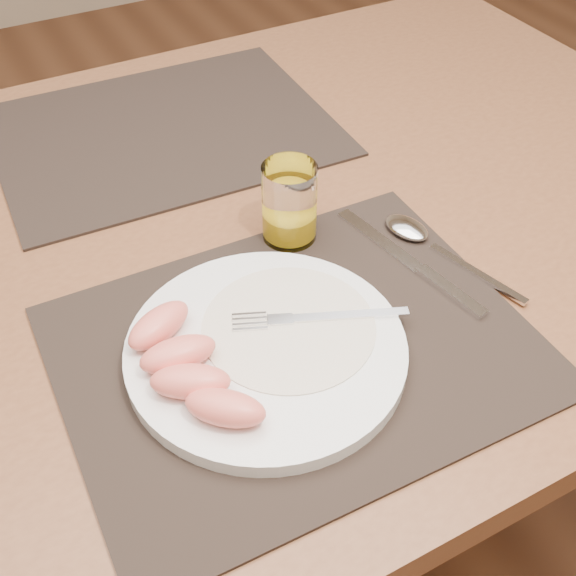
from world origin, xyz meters
The scene contains 11 objects.
ground centered at (0.00, 0.00, 0.00)m, with size 5.00×5.00×0.00m, color brown.
table centered at (0.00, 0.00, 0.67)m, with size 1.40×0.90×0.75m.
placemat_near centered at (-0.02, -0.22, 0.75)m, with size 0.45×0.35×0.00m, color black.
placemat_far centered at (0.02, 0.22, 0.75)m, with size 0.45×0.35×0.00m, color black.
plate centered at (-0.05, -0.22, 0.76)m, with size 0.27×0.27×0.02m, color white.
plate_dressing centered at (-0.02, -0.21, 0.77)m, with size 0.17×0.17×0.00m.
fork centered at (0.00, -0.20, 0.77)m, with size 0.17×0.08×0.00m.
knife centered at (0.16, -0.19, 0.76)m, with size 0.05×0.22×0.01m.
spoon centered at (0.19, -0.14, 0.76)m, with size 0.07×0.19×0.01m.
juice_glass centered at (0.06, -0.06, 0.80)m, with size 0.06×0.06×0.09m.
grapefruit_wedges centered at (-0.13, -0.22, 0.78)m, with size 0.09×0.19×0.03m.
Camera 1 is at (-0.24, -0.63, 1.28)m, focal length 45.00 mm.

